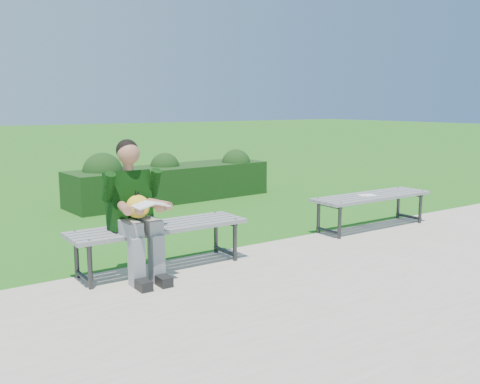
{
  "coord_description": "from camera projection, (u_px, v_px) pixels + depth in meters",
  "views": [
    {
      "loc": [
        -3.46,
        -4.97,
        1.66
      ],
      "look_at": [
        -0.15,
        -0.14,
        0.7
      ],
      "focal_mm": 40.0,
      "sensor_mm": 36.0,
      "label": 1
    }
  ],
  "objects": [
    {
      "name": "walkway",
      "position": [
        354.0,
        289.0,
        4.82
      ],
      "size": [
        30.0,
        3.5,
        0.02
      ],
      "color": "beige",
      "rests_on": "ground"
    },
    {
      "name": "seated_boy",
      "position": [
        134.0,
        206.0,
        5.03
      ],
      "size": [
        0.56,
        0.76,
        1.31
      ],
      "color": "slate",
      "rests_on": "walkway"
    },
    {
      "name": "bench_left",
      "position": [
        159.0,
        231.0,
        5.32
      ],
      "size": [
        1.8,
        0.5,
        0.46
      ],
      "color": "slate",
      "rests_on": "walkway"
    },
    {
      "name": "hedge",
      "position": [
        168.0,
        180.0,
        9.26
      ],
      "size": [
        3.67,
        1.14,
        0.9
      ],
      "color": "#14430E",
      "rests_on": "ground"
    },
    {
      "name": "paper_sheet",
      "position": [
        367.0,
        195.0,
        7.05
      ],
      "size": [
        0.26,
        0.23,
        0.01
      ],
      "color": "white",
      "rests_on": "bench_right"
    },
    {
      "name": "ground",
      "position": [
        244.0,
        248.0,
        6.24
      ],
      "size": [
        80.0,
        80.0,
        0.0
      ],
      "color": "#2F7F22",
      "rests_on": "ground"
    },
    {
      "name": "bench_right",
      "position": [
        372.0,
        199.0,
        7.12
      ],
      "size": [
        1.8,
        0.5,
        0.46
      ],
      "color": "slate",
      "rests_on": "walkway"
    }
  ]
}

